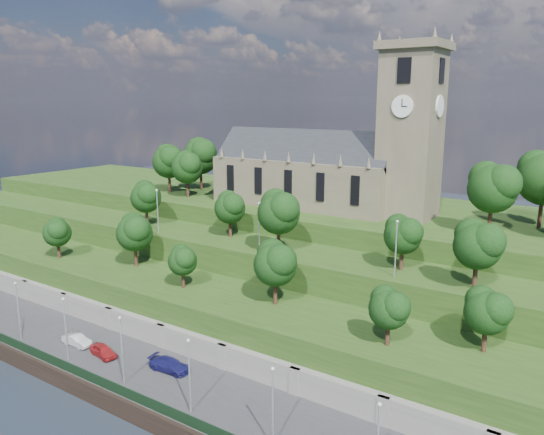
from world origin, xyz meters
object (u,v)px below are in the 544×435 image
Objects in this scene: car_middle at (77,340)px; church at (332,164)px; car_left at (103,351)px; car_right at (169,365)px.

church is at bearing -22.06° from car_middle.
car_left is (-9.87, -40.59, -19.79)m from church.
church is at bearing -5.73° from car_right.
car_right is (-0.51, -38.65, -19.77)m from church.
church reaches higher than car_middle.
car_left is 9.56m from car_right.
church reaches higher than car_right.
car_middle is at bearing -110.43° from church.
church is 7.46× the size of car_right.
church reaches higher than car_left.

